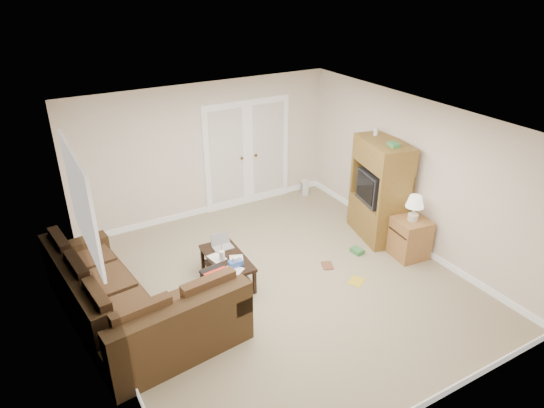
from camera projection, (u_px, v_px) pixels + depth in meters
floor at (282, 283)px, 7.32m from camera, size 5.50×5.50×0.00m
ceiling at (283, 122)px, 6.21m from camera, size 5.00×5.50×0.02m
wall_left at (99, 257)px, 5.64m from camera, size 0.02×5.50×2.50m
wall_right at (414, 175)px, 7.88m from camera, size 0.02×5.50×2.50m
wall_back at (205, 151)px, 8.90m from camera, size 5.00×0.02×2.50m
wall_front at (431, 322)px, 4.62m from camera, size 5.00×0.02×2.50m
baseboards at (282, 280)px, 7.29m from camera, size 5.00×5.50×0.10m
french_doors at (248, 154)px, 9.35m from camera, size 1.80×0.05×2.13m
window_left at (81, 201)px, 6.31m from camera, size 0.05×1.92×1.42m
sectional_sofa at (131, 307)px, 6.26m from camera, size 2.16×2.86×0.86m
coffee_table at (227, 267)px, 7.29m from camera, size 0.55×1.05×0.70m
tv_armoire at (380, 189)px, 8.24m from camera, size 0.83×1.20×1.88m
side_cabinet at (410, 235)px, 7.83m from camera, size 0.57×0.57×1.09m
space_heater at (304, 188)px, 10.05m from camera, size 0.15×0.13×0.34m
floor_magazine at (356, 281)px, 7.35m from camera, size 0.33×0.31×0.01m
floor_greenbox at (357, 251)px, 8.06m from camera, size 0.17×0.22×0.08m
floor_book at (322, 266)px, 7.71m from camera, size 0.25×0.28×0.02m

